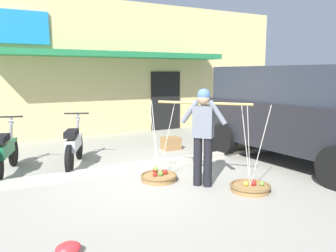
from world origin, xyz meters
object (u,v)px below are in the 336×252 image
(fruit_basket_left_side, at_px, (250,187))
(wooden_crate, at_px, (171,143))
(fruit_vendor, at_px, (203,131))
(motorcycle_nearest_shop, at_px, (5,151))
(motorcycle_second_in_row, at_px, (74,145))
(plastic_litter_bag, at_px, (68,249))
(fruit_basket_right_side, at_px, (159,176))
(parked_truck, at_px, (302,112))

(fruit_basket_left_side, bearing_deg, wooden_crate, 83.89)
(fruit_vendor, xyz_separation_m, motorcycle_nearest_shop, (-2.98, 2.39, -0.52))
(motorcycle_nearest_shop, bearing_deg, motorcycle_second_in_row, -1.85)
(fruit_vendor, height_order, motorcycle_nearest_shop, fruit_vendor)
(plastic_litter_bag, bearing_deg, fruit_basket_right_side, 42.25)
(fruit_basket_left_side, distance_m, parked_truck, 2.62)
(motorcycle_nearest_shop, relative_size, plastic_litter_bag, 6.32)
(fruit_basket_left_side, relative_size, plastic_litter_bag, 5.18)
(fruit_vendor, relative_size, plastic_litter_bag, 6.05)
(fruit_vendor, bearing_deg, wooden_crate, 71.99)
(fruit_vendor, height_order, parked_truck, parked_truck)
(fruit_basket_right_side, relative_size, plastic_litter_bag, 5.18)
(fruit_basket_right_side, relative_size, wooden_crate, 3.30)
(fruit_basket_left_side, height_order, parked_truck, parked_truck)
(fruit_basket_right_side, bearing_deg, wooden_crate, 56.29)
(fruit_basket_left_side, relative_size, parked_truck, 0.30)
(fruit_basket_left_side, xyz_separation_m, motorcycle_second_in_row, (-2.21, 2.97, 0.38))
(fruit_basket_right_side, xyz_separation_m, plastic_litter_bag, (-2.04, -1.86, -0.01))
(fruit_basket_right_side, distance_m, wooden_crate, 2.60)
(fruit_basket_left_side, height_order, fruit_basket_right_side, same)
(fruit_basket_right_side, distance_m, motorcycle_nearest_shop, 3.03)
(fruit_vendor, relative_size, motorcycle_nearest_shop, 0.96)
(fruit_vendor, distance_m, wooden_crate, 3.04)
(fruit_basket_left_side, distance_m, motorcycle_nearest_shop, 4.65)
(motorcycle_second_in_row, distance_m, wooden_crate, 2.62)
(plastic_litter_bag, bearing_deg, fruit_vendor, 25.52)
(fruit_basket_left_side, distance_m, motorcycle_second_in_row, 3.72)
(fruit_vendor, distance_m, parked_truck, 2.78)
(parked_truck, bearing_deg, fruit_basket_left_side, -157.43)
(fruit_basket_right_side, distance_m, parked_truck, 3.47)
(fruit_basket_right_side, relative_size, motorcycle_nearest_shop, 0.82)
(motorcycle_second_in_row, distance_m, plastic_litter_bag, 3.72)
(plastic_litter_bag, bearing_deg, parked_truck, 16.02)
(plastic_litter_bag, relative_size, wooden_crate, 0.64)
(motorcycle_second_in_row, bearing_deg, motorcycle_nearest_shop, 178.15)
(fruit_basket_right_side, height_order, motorcycle_second_in_row, fruit_basket_right_side)
(plastic_litter_bag, bearing_deg, motorcycle_second_in_row, 75.63)
(wooden_crate, bearing_deg, motorcycle_nearest_shop, -174.14)
(fruit_basket_left_side, relative_size, motorcycle_nearest_shop, 0.82)
(plastic_litter_bag, bearing_deg, wooden_crate, 49.07)
(fruit_vendor, distance_m, plastic_litter_bag, 3.00)
(parked_truck, bearing_deg, fruit_basket_right_side, 174.40)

